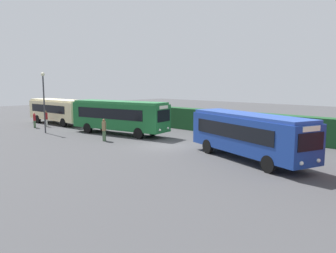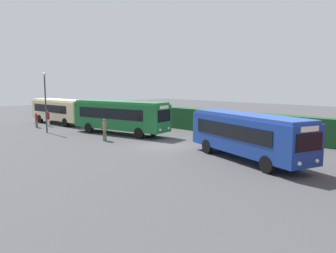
{
  "view_description": "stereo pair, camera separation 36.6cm",
  "coord_description": "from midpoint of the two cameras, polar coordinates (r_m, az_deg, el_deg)",
  "views": [
    {
      "loc": [
        18.55,
        -18.72,
        5.02
      ],
      "look_at": [
        -0.07,
        0.68,
        1.49
      ],
      "focal_mm": 36.14,
      "sensor_mm": 36.0,
      "label": 1
    },
    {
      "loc": [
        18.82,
        -18.46,
        5.02
      ],
      "look_at": [
        -0.07,
        0.68,
        1.49
      ],
      "focal_mm": 36.14,
      "sensor_mm": 36.0,
      "label": 2
    }
  ],
  "objects": [
    {
      "name": "bus_green",
      "position": [
        32.94,
        -7.76,
        1.9
      ],
      "size": [
        10.61,
        4.26,
        3.22
      ],
      "rotation": [
        0.0,
        0.0,
        0.19
      ],
      "color": "#19602D",
      "rests_on": "ground_plane"
    },
    {
      "name": "ground_plane",
      "position": [
        26.83,
        -0.52,
        -3.3
      ],
      "size": [
        110.59,
        110.59,
        0.0
      ],
      "primitive_type": "plane",
      "color": "#424244"
    },
    {
      "name": "person_center",
      "position": [
        40.29,
        -21.07,
        1.13
      ],
      "size": [
        0.53,
        0.43,
        1.73
      ],
      "rotation": [
        0.0,
        0.0,
        4.28
      ],
      "color": "#4C6B47",
      "rests_on": "ground_plane"
    },
    {
      "name": "hedge_row",
      "position": [
        33.41,
        10.27,
        0.66
      ],
      "size": [
        67.29,
        1.41,
        2.24
      ],
      "primitive_type": "cube",
      "color": "#1B4A25",
      "rests_on": "ground_plane"
    },
    {
      "name": "bus_blue",
      "position": [
        22.26,
        13.73,
        -1.18
      ],
      "size": [
        9.8,
        5.23,
        3.02
      ],
      "rotation": [
        0.0,
        0.0,
        -0.32
      ],
      "color": "navy",
      "rests_on": "ground_plane"
    },
    {
      "name": "lamppost",
      "position": [
        35.52,
        -19.72,
        4.9
      ],
      "size": [
        0.36,
        0.36,
        5.96
      ],
      "color": "#38383D",
      "rests_on": "ground_plane"
    },
    {
      "name": "person_left",
      "position": [
        40.91,
        -19.35,
        1.35
      ],
      "size": [
        0.46,
        0.32,
        1.79
      ],
      "rotation": [
        0.0,
        0.0,
        4.56
      ],
      "color": "silver",
      "rests_on": "ground_plane"
    },
    {
      "name": "person_right",
      "position": [
        29.5,
        -10.31,
        -0.44
      ],
      "size": [
        0.51,
        0.53,
        1.91
      ],
      "rotation": [
        0.0,
        0.0,
        0.72
      ],
      "color": "#4C6B47",
      "rests_on": "ground_plane"
    },
    {
      "name": "bus_cream",
      "position": [
        42.73,
        -17.43,
        2.72
      ],
      "size": [
        9.41,
        3.03,
        2.96
      ],
      "rotation": [
        0.0,
        0.0,
        0.06
      ],
      "color": "beige",
      "rests_on": "ground_plane"
    },
    {
      "name": "traffic_cone",
      "position": [
        40.37,
        -6.0,
        0.73
      ],
      "size": [
        0.36,
        0.36,
        0.6
      ],
      "primitive_type": "cone",
      "color": "orange",
      "rests_on": "ground_plane"
    }
  ]
}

